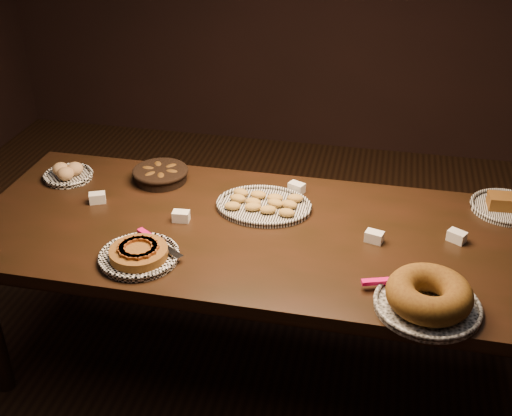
% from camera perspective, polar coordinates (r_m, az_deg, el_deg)
% --- Properties ---
extents(ground, '(5.00, 5.00, 0.00)m').
position_cam_1_polar(ground, '(3.11, 0.13, -13.61)').
color(ground, black).
rests_on(ground, ground).
extents(buffet_table, '(2.40, 1.00, 0.75)m').
position_cam_1_polar(buffet_table, '(2.69, 0.15, -3.21)').
color(buffet_table, black).
rests_on(buffet_table, ground).
extents(apple_tart_plate, '(0.33, 0.32, 0.06)m').
position_cam_1_polar(apple_tart_plate, '(2.50, -10.35, -4.06)').
color(apple_tart_plate, white).
rests_on(apple_tart_plate, buffet_table).
extents(madeleine_platter, '(0.41, 0.34, 0.05)m').
position_cam_1_polar(madeleine_platter, '(2.78, 0.69, 0.31)').
color(madeleine_platter, black).
rests_on(madeleine_platter, buffet_table).
extents(bundt_cake_plate, '(0.43, 0.39, 0.11)m').
position_cam_1_polar(bundt_cake_plate, '(2.28, 15.07, -7.66)').
color(bundt_cake_plate, black).
rests_on(bundt_cake_plate, buffet_table).
extents(croissant_basket, '(0.32, 0.32, 0.07)m').
position_cam_1_polar(croissant_basket, '(3.03, -8.49, 3.05)').
color(croissant_basket, black).
rests_on(croissant_basket, buffet_table).
extents(bread_roll_plate, '(0.23, 0.23, 0.07)m').
position_cam_1_polar(bread_roll_plate, '(3.15, -16.39, 2.97)').
color(bread_roll_plate, white).
rests_on(bread_roll_plate, buffet_table).
extents(loaf_plate, '(0.31, 0.31, 0.07)m').
position_cam_1_polar(loaf_plate, '(2.97, 21.38, 0.19)').
color(loaf_plate, black).
rests_on(loaf_plate, buffet_table).
extents(tent_cards, '(1.62, 0.41, 0.04)m').
position_cam_1_polar(tent_cards, '(2.71, 1.88, -0.53)').
color(tent_cards, white).
rests_on(tent_cards, buffet_table).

